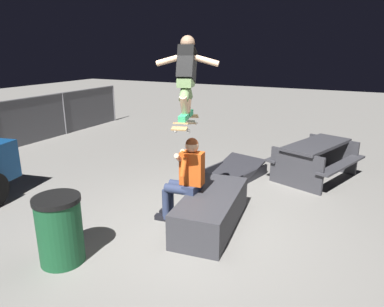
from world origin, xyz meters
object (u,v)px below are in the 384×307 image
object	(u,v)px
ledge_box_main	(211,210)
person_sitting_on_ledge	(185,176)
skateboard	(186,123)
trash_bin	(60,230)
skater_airborne	(187,74)
kicker_ramp	(233,174)
picnic_table_back	(316,155)

from	to	relation	value
ledge_box_main	person_sitting_on_ledge	size ratio (longest dim) A/B	1.29
skateboard	trash_bin	size ratio (longest dim) A/B	1.18
skateboard	skater_airborne	bearing A→B (deg)	16.46
person_sitting_on_ledge	kicker_ramp	size ratio (longest dim) A/B	0.95
kicker_ramp	trash_bin	bearing A→B (deg)	167.07
skateboard	picnic_table_back	size ratio (longest dim) A/B	0.51
picnic_table_back	kicker_ramp	bearing A→B (deg)	115.70
ledge_box_main	trash_bin	bearing A→B (deg)	142.24
ledge_box_main	kicker_ramp	size ratio (longest dim) A/B	1.23
person_sitting_on_ledge	picnic_table_back	xyz separation A→B (m)	(2.89, -1.50, -0.26)
person_sitting_on_ledge	skateboard	xyz separation A→B (m)	(-0.05, -0.05, 0.81)
picnic_table_back	person_sitting_on_ledge	bearing A→B (deg)	152.56
skateboard	trash_bin	xyz separation A→B (m)	(-1.60, 0.93, -1.13)
person_sitting_on_ledge	trash_bin	world-z (taller)	person_sitting_on_ledge
ledge_box_main	picnic_table_back	world-z (taller)	picnic_table_back
trash_bin	ledge_box_main	bearing A→B (deg)	-37.76
skateboard	picnic_table_back	world-z (taller)	skateboard
skateboard	picnic_table_back	bearing A→B (deg)	-26.33
ledge_box_main	skateboard	world-z (taller)	skateboard
skateboard	person_sitting_on_ledge	bearing A→B (deg)	42.10
skater_airborne	kicker_ramp	distance (m)	3.07
skater_airborne	skateboard	bearing A→B (deg)	-163.54
skateboard	kicker_ramp	size ratio (longest dim) A/B	0.73
skateboard	trash_bin	world-z (taller)	skateboard
skater_airborne	kicker_ramp	size ratio (longest dim) A/B	0.79
ledge_box_main	trash_bin	size ratio (longest dim) A/B	1.99
person_sitting_on_ledge	skateboard	world-z (taller)	skateboard
ledge_box_main	skater_airborne	bearing A→B (deg)	95.51
picnic_table_back	trash_bin	world-z (taller)	trash_bin
skater_airborne	trash_bin	distance (m)	2.62
ledge_box_main	person_sitting_on_ledge	bearing A→B (deg)	95.66
skater_airborne	picnic_table_back	size ratio (longest dim) A/B	0.55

